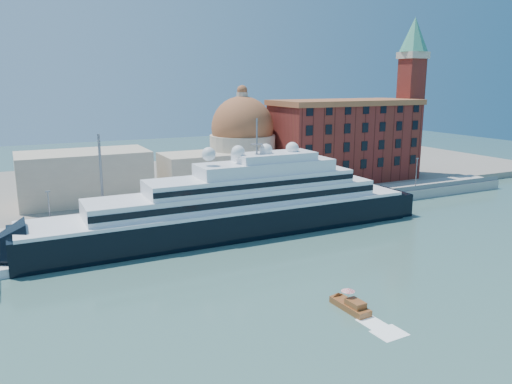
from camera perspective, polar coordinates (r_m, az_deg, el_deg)
ground at (r=80.89m, az=1.68°, el=-9.52°), size 400.00×400.00×0.00m
quay at (r=110.08m, az=-6.67°, el=-2.89°), size 180.00×10.00×2.50m
land at (r=148.39m, az=-12.06°, el=0.84°), size 260.00×72.00×2.00m
quay_fence at (r=105.51m, az=-5.86°, el=-2.50°), size 180.00×0.10×1.20m
superyacht at (r=99.35m, az=-4.39°, el=-2.48°), size 90.80×12.59×27.14m
water_taxi at (r=70.48m, az=10.80°, el=-12.56°), size 2.47×6.55×3.06m
warehouse at (r=147.84m, az=10.11°, el=5.91°), size 43.00×19.00×23.25m
campanile at (r=162.35m, az=17.30°, el=11.42°), size 8.40×8.40×47.00m
church at (r=132.10m, az=-7.67°, el=3.96°), size 66.00×18.00×25.50m
lamp_posts at (r=103.01m, az=-13.10°, el=0.71°), size 120.80×2.40×18.00m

